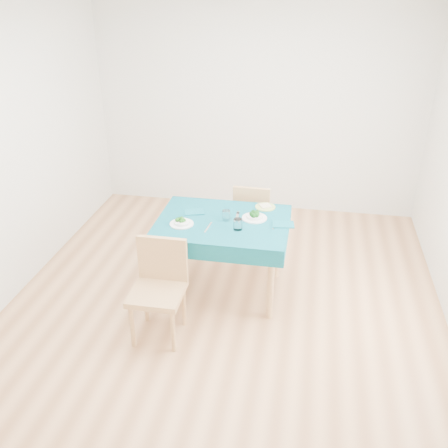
% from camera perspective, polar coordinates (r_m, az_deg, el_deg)
% --- Properties ---
extents(room_shell, '(4.02, 4.52, 2.73)m').
position_cam_1_polar(room_shell, '(4.09, 0.00, 6.22)').
color(room_shell, '#A16C43').
rests_on(room_shell, ground).
extents(table, '(1.19, 0.90, 0.76)m').
position_cam_1_polar(table, '(4.73, -0.15, -3.74)').
color(table, '#084C5B').
rests_on(table, ground).
extents(chair_near, '(0.43, 0.47, 1.07)m').
position_cam_1_polar(chair_near, '(4.12, -7.74, -6.69)').
color(chair_near, tan).
rests_on(chair_near, ground).
extents(chair_far, '(0.39, 0.42, 0.94)m').
position_cam_1_polar(chair_far, '(5.33, 3.38, 1.08)').
color(chair_far, tan).
rests_on(chair_far, ground).
extents(bowl_near, '(0.22, 0.22, 0.07)m').
position_cam_1_polar(bowl_near, '(4.48, -4.87, 0.32)').
color(bowl_near, white).
rests_on(bowl_near, table).
extents(bowl_far, '(0.23, 0.23, 0.07)m').
position_cam_1_polar(bowl_far, '(4.58, 3.51, 1.01)').
color(bowl_far, white).
rests_on(bowl_far, table).
extents(fork_near, '(0.04, 0.16, 0.00)m').
position_cam_1_polar(fork_near, '(4.54, -5.31, 0.24)').
color(fork_near, silver).
rests_on(fork_near, table).
extents(knife_near, '(0.04, 0.21, 0.00)m').
position_cam_1_polar(knife_near, '(4.43, -1.83, -0.38)').
color(knife_near, silver).
rests_on(knife_near, table).
extents(fork_far, '(0.04, 0.19, 0.00)m').
position_cam_1_polar(fork_far, '(4.62, 1.50, 0.82)').
color(fork_far, silver).
rests_on(fork_far, table).
extents(knife_far, '(0.10, 0.17, 0.00)m').
position_cam_1_polar(knife_far, '(4.48, 6.23, -0.18)').
color(knife_far, silver).
rests_on(knife_far, table).
extents(napkin_near, '(0.21, 0.18, 0.01)m').
position_cam_1_polar(napkin_near, '(4.71, -3.41, 1.38)').
color(napkin_near, '#0B5664').
rests_on(napkin_near, table).
extents(napkin_far, '(0.21, 0.16, 0.01)m').
position_cam_1_polar(napkin_far, '(4.50, 6.80, -0.06)').
color(napkin_far, '#0B5664').
rests_on(napkin_far, table).
extents(tumbler_center, '(0.07, 0.07, 0.10)m').
position_cam_1_polar(tumbler_center, '(4.54, 0.25, 1.00)').
color(tumbler_center, white).
rests_on(tumbler_center, table).
extents(tumbler_side, '(0.08, 0.08, 0.10)m').
position_cam_1_polar(tumbler_side, '(4.38, 1.59, -0.03)').
color(tumbler_side, white).
rests_on(tumbler_side, table).
extents(side_plate, '(0.20, 0.20, 0.01)m').
position_cam_1_polar(side_plate, '(4.82, 4.74, 1.96)').
color(side_plate, '#ABC35F').
rests_on(side_plate, table).
extents(bread_slice, '(0.13, 0.13, 0.01)m').
position_cam_1_polar(bread_slice, '(4.81, 4.75, 2.08)').
color(bread_slice, beige).
rests_on(bread_slice, side_plate).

